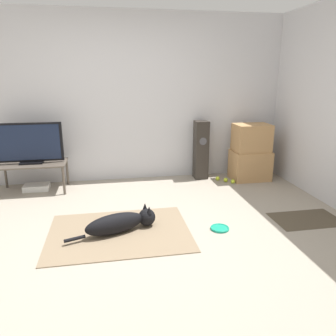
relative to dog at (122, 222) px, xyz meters
name	(u,v)px	position (x,y,z in m)	size (l,w,h in m)	color
ground_plane	(133,239)	(0.11, -0.18, -0.12)	(12.00, 12.00, 0.00)	#9E9384
wall_back	(120,99)	(0.11, 1.92, 1.16)	(8.00, 0.06, 2.55)	silver
area_rug	(119,232)	(-0.03, 0.00, -0.11)	(1.50, 1.11, 0.01)	#847056
dog	(122,222)	(0.00, 0.00, 0.00)	(0.96, 0.42, 0.25)	black
frisbee	(220,228)	(1.06, -0.12, -0.11)	(0.21, 0.21, 0.03)	#199E7A
cardboard_box_lower	(250,165)	(2.12, 1.51, 0.11)	(0.59, 0.43, 0.46)	tan
cardboard_box_upper	(252,138)	(2.12, 1.51, 0.56)	(0.54, 0.39, 0.43)	tan
floor_speaker	(201,150)	(1.35, 1.71, 0.35)	(0.21, 0.22, 0.93)	#2D2823
tv_stand	(32,166)	(-1.19, 1.54, 0.25)	(0.94, 0.51, 0.42)	brown
tv	(30,144)	(-1.19, 1.54, 0.58)	(0.90, 0.20, 0.58)	black
tennis_ball_by_boxes	(233,181)	(1.77, 1.34, -0.09)	(0.07, 0.07, 0.07)	#C6E033
tennis_ball_near_speaker	(226,180)	(1.69, 1.43, -0.09)	(0.07, 0.07, 0.07)	#C6E033
tennis_ball_loose_on_carpet	(218,178)	(1.59, 1.52, -0.09)	(0.07, 0.07, 0.07)	#C6E033
game_console	(37,187)	(-1.18, 1.58, -0.08)	(0.36, 0.23, 0.09)	white
door_mat	(306,219)	(2.14, -0.06, -0.12)	(0.79, 0.50, 0.01)	#4C4233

